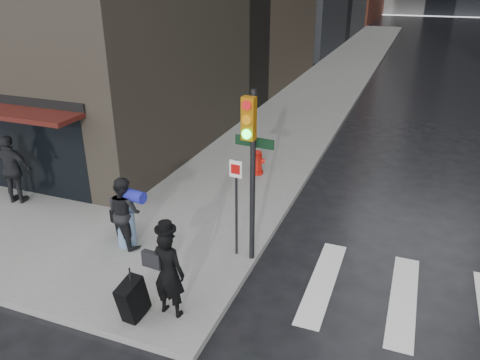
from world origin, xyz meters
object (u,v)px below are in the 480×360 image
object	(u,v)px
fire_hydrant	(258,163)
traffic_light	(250,156)
man_overcoat	(161,277)
man_jeans	(124,212)
man_greycoat	(13,170)

from	to	relation	value
fire_hydrant	traffic_light	bearing A→B (deg)	-73.28
man_overcoat	fire_hydrant	world-z (taller)	man_overcoat
man_jeans	traffic_light	world-z (taller)	traffic_light
man_overcoat	man_jeans	world-z (taller)	man_overcoat
man_overcoat	fire_hydrant	distance (m)	6.80
man_overcoat	man_greycoat	bearing A→B (deg)	-19.36
man_overcoat	man_jeans	bearing A→B (deg)	-38.43
man_jeans	fire_hydrant	size ratio (longest dim) A/B	2.13
man_jeans	fire_hydrant	distance (m)	5.18
man_overcoat	fire_hydrant	size ratio (longest dim) A/B	2.45
man_greycoat	man_jeans	bearing A→B (deg)	158.30
man_overcoat	traffic_light	size ratio (longest dim) A/B	0.52
man_jeans	man_greycoat	world-z (taller)	man_greycoat
traffic_light	man_greycoat	bearing A→B (deg)	-177.96
man_greycoat	fire_hydrant	bearing A→B (deg)	-153.10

